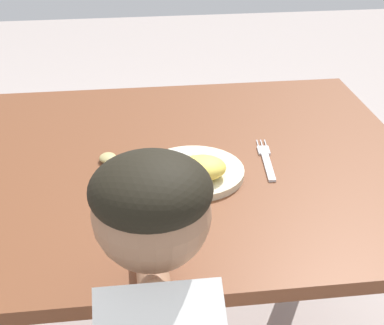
% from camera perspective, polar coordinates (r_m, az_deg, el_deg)
% --- Properties ---
extents(dining_table, '(1.31, 0.96, 0.70)m').
position_cam_1_polar(dining_table, '(1.41, -4.48, -2.65)').
color(dining_table, brown).
rests_on(dining_table, ground_plane).
extents(plate, '(0.23, 0.23, 0.06)m').
position_cam_1_polar(plate, '(1.30, 0.36, -0.73)').
color(plate, beige).
rests_on(plate, dining_table).
extents(fork, '(0.04, 0.21, 0.01)m').
position_cam_1_polar(fork, '(1.38, 7.41, 0.23)').
color(fork, silver).
rests_on(fork, dining_table).
extents(spoon, '(0.05, 0.22, 0.02)m').
position_cam_1_polar(spoon, '(1.34, -8.58, -0.63)').
color(spoon, tan).
rests_on(spoon, dining_table).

